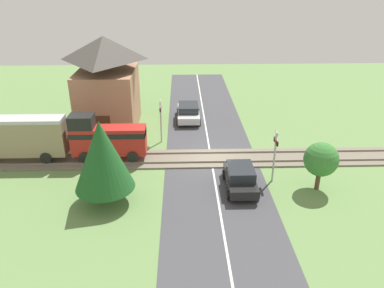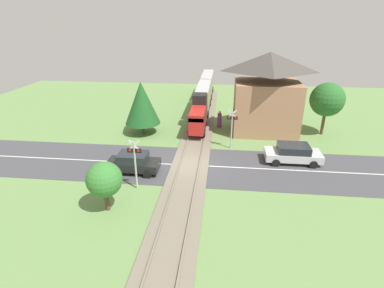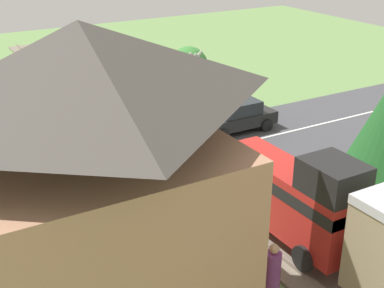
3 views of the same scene
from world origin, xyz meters
name	(u,v)px [view 2 (image 2 of 3)]	position (x,y,z in m)	size (l,w,h in m)	color
ground_plane	(190,165)	(0.00, 0.00, 0.00)	(60.00, 60.00, 0.00)	#66894C
road_surface	(190,165)	(0.00, 0.00, 0.01)	(48.00, 6.40, 0.02)	#424247
track_bed	(190,165)	(0.00, 0.00, 0.07)	(2.80, 48.00, 0.24)	#756B5B
train	(204,95)	(0.00, 14.84, 1.89)	(1.58, 20.34, 3.18)	red
car_near_crossing	(133,162)	(-3.96, -1.44, 0.77)	(3.75, 1.84, 1.47)	black
car_far_side	(293,153)	(7.81, 1.44, 0.76)	(4.21, 2.05, 1.44)	silver
crossing_signal_west_approach	(135,158)	(-3.10, -3.63, 2.18)	(0.90, 0.18, 3.43)	#B7B7B7
crossing_signal_east_approach	(232,124)	(3.10, 3.63, 2.18)	(0.90, 0.18, 3.43)	#B7B7B7
station_building	(267,95)	(6.35, 8.07, 3.70)	(6.43, 4.91, 7.55)	#AD7A5B
pedestrian_by_station	(219,120)	(2.00, 8.93, 0.77)	(0.42, 0.42, 1.69)	#7F3D84
tree_by_station	(327,100)	(11.83, 7.95, 3.38)	(3.11, 3.11, 4.95)	brown
tree_roadside_hedge	(142,103)	(-5.26, 6.38, 3.01)	(3.32, 3.32, 5.01)	brown
tree_beyond_track	(104,180)	(-4.15, -6.12, 2.00)	(2.04, 2.04, 3.03)	brown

